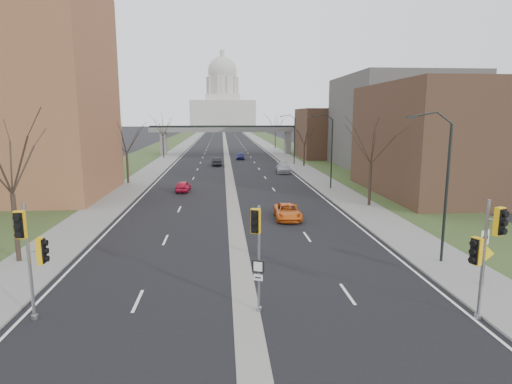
{
  "coord_description": "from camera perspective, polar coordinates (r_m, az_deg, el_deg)",
  "views": [
    {
      "loc": [
        -0.97,
        -17.12,
        8.53
      ],
      "look_at": [
        1.12,
        9.3,
        3.81
      ],
      "focal_mm": 30.0,
      "sensor_mm": 36.0,
      "label": 1
    }
  ],
  "objects": [
    {
      "name": "car_right_mid",
      "position": [
        65.43,
        3.62,
        3.23
      ],
      "size": [
        2.38,
        5.14,
        1.46
      ],
      "primitive_type": "imported",
      "rotation": [
        0.0,
        0.0,
        -0.07
      ],
      "color": "#9C9DA3",
      "rests_on": "ground"
    },
    {
      "name": "signal_pole_right",
      "position": [
        19.85,
        28.36,
        -6.13
      ],
      "size": [
        1.19,
        0.87,
        5.19
      ],
      "rotation": [
        0.0,
        0.0,
        0.39
      ],
      "color": "gray",
      "rests_on": "ground"
    },
    {
      "name": "streetlight_near",
      "position": [
        26.07,
        22.9,
        5.84
      ],
      "size": [
        2.61,
        0.2,
        8.7
      ],
      "color": "black",
      "rests_on": "sidewalk_right"
    },
    {
      "name": "tree_left_a",
      "position": [
        27.91,
        -30.17,
        4.85
      ],
      "size": [
        7.2,
        7.2,
        9.4
      ],
      "color": "#382B21",
      "rests_on": "sidewalk_left"
    },
    {
      "name": "sidewalk_right",
      "position": [
        167.83,
        -0.09,
        7.21
      ],
      "size": [
        4.0,
        600.0,
        0.12
      ],
      "primitive_type": "cube",
      "color": "gray",
      "rests_on": "ground"
    },
    {
      "name": "ground",
      "position": [
        19.15,
        -1.2,
        -16.35
      ],
      "size": [
        700.0,
        700.0,
        0.0
      ],
      "primitive_type": "plane",
      "color": "black",
      "rests_on": "ground"
    },
    {
      "name": "speed_limit_sign",
      "position": [
        24.52,
        28.09,
        -6.47
      ],
      "size": [
        0.57,
        0.27,
        2.79
      ],
      "rotation": [
        0.0,
        0.0,
        0.41
      ],
      "color": "black",
      "rests_on": "sidewalk_right"
    },
    {
      "name": "pedestrian_bridge",
      "position": [
        97.19,
        -3.99,
        7.9
      ],
      "size": [
        34.0,
        3.0,
        6.45
      ],
      "color": "slate",
      "rests_on": "ground"
    },
    {
      "name": "tree_right_b",
      "position": [
        73.51,
        6.49,
        7.92
      ],
      "size": [
        6.3,
        6.3,
        8.22
      ],
      "color": "#382B21",
      "rests_on": "sidewalk_right"
    },
    {
      "name": "tree_right_c",
      "position": [
        112.99,
        2.61,
        9.33
      ],
      "size": [
        7.65,
        7.65,
        9.99
      ],
      "color": "#382B21",
      "rests_on": "sidewalk_right"
    },
    {
      "name": "car_left_near",
      "position": [
        49.65,
        -9.7,
        0.79
      ],
      "size": [
        1.69,
        3.74,
        1.25
      ],
      "primitive_type": "imported",
      "rotation": [
        0.0,
        0.0,
        3.08
      ],
      "color": "red",
      "rests_on": "ground"
    },
    {
      "name": "grass_verge_left",
      "position": [
        168.2,
        -10.41,
        7.04
      ],
      "size": [
        8.0,
        600.0,
        0.1
      ],
      "primitive_type": "cube",
      "color": "#2B3A1B",
      "rests_on": "ground"
    },
    {
      "name": "tree_right_a",
      "position": [
        41.58,
        15.23,
        7.14
      ],
      "size": [
        7.2,
        7.2,
        9.4
      ],
      "color": "#382B21",
      "rests_on": "sidewalk_right"
    },
    {
      "name": "commercial_block_mid",
      "position": [
        74.95,
        18.43,
        8.8
      ],
      "size": [
        18.0,
        22.0,
        15.0
      ],
      "primitive_type": "cube",
      "color": "#5A5853",
      "rests_on": "ground"
    },
    {
      "name": "car_left_far",
      "position": [
        75.05,
        -5.31,
        4.07
      ],
      "size": [
        1.86,
        4.35,
        1.4
      ],
      "primitive_type": "imported",
      "rotation": [
        0.0,
        0.0,
        3.23
      ],
      "color": "black",
      "rests_on": "ground"
    },
    {
      "name": "signal_pole_left",
      "position": [
        19.87,
        -27.86,
        -6.35
      ],
      "size": [
        0.88,
        0.9,
        5.05
      ],
      "rotation": [
        0.0,
        0.0,
        0.02
      ],
      "color": "gray",
      "rests_on": "ground"
    },
    {
      "name": "tree_left_b",
      "position": [
        56.46,
        -16.97,
        7.33
      ],
      "size": [
        6.75,
        6.75,
        8.81
      ],
      "color": "#382B21",
      "rests_on": "sidewalk_left"
    },
    {
      "name": "commercial_block_near",
      "position": [
        51.63,
        24.56,
        6.39
      ],
      "size": [
        16.0,
        20.0,
        12.0
      ],
      "primitive_type": "cube",
      "color": "#4D3124",
      "rests_on": "ground"
    },
    {
      "name": "sidewalk_left",
      "position": [
        167.69,
        -8.36,
        7.1
      ],
      "size": [
        4.0,
        600.0,
        0.12
      ],
      "primitive_type": "cube",
      "color": "gray",
      "rests_on": "ground"
    },
    {
      "name": "grass_verge_right",
      "position": [
        168.4,
        1.96,
        7.21
      ],
      "size": [
        8.0,
        600.0,
        0.1
      ],
      "primitive_type": "cube",
      "color": "#2B3A1B",
      "rests_on": "ground"
    },
    {
      "name": "commercial_block_far",
      "position": [
        90.16,
        10.33,
        7.69
      ],
      "size": [
        14.0,
        14.0,
        10.0
      ],
      "primitive_type": "cube",
      "color": "#4D3124",
      "rests_on": "ground"
    },
    {
      "name": "capitol",
      "position": [
        337.27,
        -4.46,
        11.78
      ],
      "size": [
        48.0,
        42.0,
        55.75
      ],
      "color": "beige",
      "rests_on": "ground"
    },
    {
      "name": "signal_pole_median",
      "position": [
        18.25,
        0.14,
        -6.48
      ],
      "size": [
        0.68,
        0.8,
        4.77
      ],
      "rotation": [
        0.0,
        0.0,
        -0.38
      ],
      "color": "gray",
      "rests_on": "ground"
    },
    {
      "name": "streetlight_far",
      "position": [
        76.08,
        4.57,
        8.88
      ],
      "size": [
        2.61,
        0.2,
        8.7
      ],
      "color": "black",
      "rests_on": "sidewalk_right"
    },
    {
      "name": "median_strip",
      "position": [
        167.34,
        -4.22,
        7.15
      ],
      "size": [
        1.2,
        600.0,
        0.02
      ],
      "primitive_type": "cube",
      "color": "gray",
      "rests_on": "ground"
    },
    {
      "name": "warning_sign",
      "position": [
        24.5,
        28.21,
        -7.92
      ],
      "size": [
        0.8,
        0.16,
        2.06
      ],
      "rotation": [
        0.0,
        0.0,
        -0.16
      ],
      "color": "black",
      "rests_on": "sidewalk_right"
    },
    {
      "name": "tree_left_c",
      "position": [
        89.94,
        -12.37,
        8.92
      ],
      "size": [
        7.65,
        7.65,
        9.99
      ],
      "color": "#382B21",
      "rests_on": "sidewalk_left"
    },
    {
      "name": "car_right_far",
      "position": [
        85.49,
        -2.1,
        4.82
      ],
      "size": [
        1.79,
        4.02,
        1.35
      ],
      "primitive_type": "imported",
      "rotation": [
        0.0,
        0.0,
        -0.05
      ],
      "color": "navy",
      "rests_on": "ground"
    },
    {
      "name": "road_surface",
      "position": [
        167.34,
        -4.22,
        7.15
      ],
      "size": [
        20.0,
        600.0,
        0.01
      ],
      "primitive_type": "cube",
      "color": "black",
      "rests_on": "ground"
    },
    {
      "name": "streetlight_mid",
      "position": [
        50.58,
        9.24,
        8.18
      ],
      "size": [
        2.61,
        0.2,
        8.7
      ],
      "color": "black",
      "rests_on": "sidewalk_right"
    },
    {
      "name": "car_right_near",
      "position": [
        35.95,
        4.23,
        -2.62
      ],
      "size": [
        2.28,
        4.62,
        1.26
      ],
      "primitive_type": "imported",
      "rotation": [
        0.0,
        0.0,
        -0.04
      ],
      "color": "orange",
      "rests_on": "ground"
    }
  ]
}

